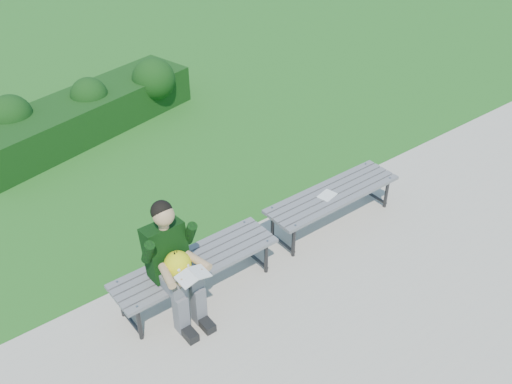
{
  "coord_description": "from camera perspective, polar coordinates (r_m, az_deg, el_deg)",
  "views": [
    {
      "loc": [
        -2.92,
        -4.43,
        4.41
      ],
      "look_at": [
        0.26,
        -0.31,
        0.77
      ],
      "focal_mm": 40.0,
      "sensor_mm": 36.0,
      "label": 1
    }
  ],
  "objects": [
    {
      "name": "seated_boy",
      "position": [
        5.6,
        -8.28,
        -6.75
      ],
      "size": [
        0.56,
        0.76,
        1.31
      ],
      "color": "slate",
      "rests_on": "walkway"
    },
    {
      "name": "walkway",
      "position": [
        5.92,
        6.74,
        -13.34
      ],
      "size": [
        30.0,
        3.5,
        0.02
      ],
      "color": "#BBAD9F",
      "rests_on": "ground"
    },
    {
      "name": "ground",
      "position": [
        6.89,
        -3.27,
        -4.81
      ],
      "size": [
        80.0,
        80.0,
        0.0
      ],
      "color": "#2C7616",
      "rests_on": "ground"
    },
    {
      "name": "bench_right",
      "position": [
        6.95,
        7.69,
        -0.43
      ],
      "size": [
        1.8,
        0.5,
        0.46
      ],
      "color": "gray",
      "rests_on": "walkway"
    },
    {
      "name": "hedge",
      "position": [
        9.35,
        -16.44,
        7.97
      ],
      "size": [
        3.83,
        1.79,
        0.92
      ],
      "color": "#133C10",
      "rests_on": "ground"
    },
    {
      "name": "bench_left",
      "position": [
        5.96,
        -6.03,
        -7.26
      ],
      "size": [
        1.8,
        0.5,
        0.46
      ],
      "color": "gray",
      "rests_on": "walkway"
    },
    {
      "name": "paper_sheet",
      "position": [
        6.86,
        7.13,
        -0.33
      ],
      "size": [
        0.25,
        0.21,
        0.01
      ],
      "color": "white",
      "rests_on": "bench_right"
    }
  ]
}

